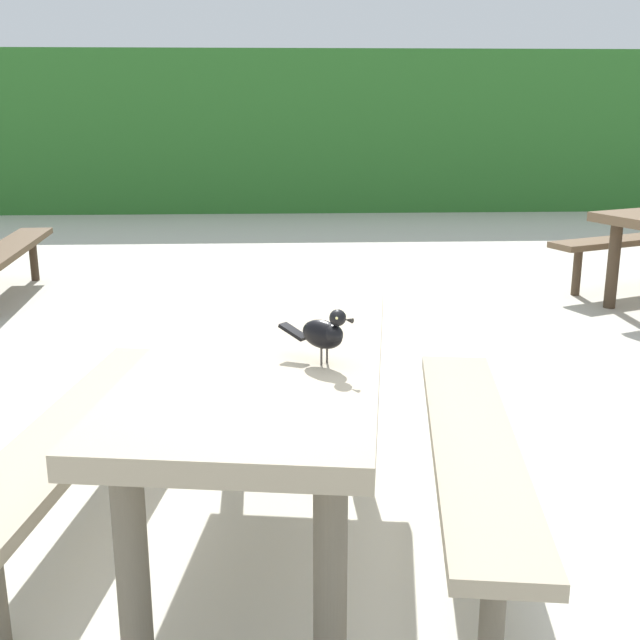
{
  "coord_description": "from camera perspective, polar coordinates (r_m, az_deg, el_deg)",
  "views": [
    {
      "loc": [
        -0.02,
        -2.35,
        1.53
      ],
      "look_at": [
        0.11,
        0.13,
        0.84
      ],
      "focal_mm": 44.26,
      "sensor_mm": 36.0,
      "label": 1
    }
  ],
  "objects": [
    {
      "name": "picnic_table_foreground",
      "position": [
        2.72,
        -3.74,
        -5.54
      ],
      "size": [
        1.9,
        1.92,
        0.74
      ],
      "color": "gray",
      "rests_on": "ground"
    },
    {
      "name": "ground_plane",
      "position": [
        2.8,
        -2.13,
        -17.56
      ],
      "size": [
        60.0,
        60.0,
        0.0
      ],
      "primitive_type": "plane",
      "color": "beige"
    },
    {
      "name": "bird_grackle",
      "position": [
        2.43,
        0.36,
        -0.91
      ],
      "size": [
        0.23,
        0.21,
        0.18
      ],
      "color": "black",
      "rests_on": "picnic_table_foreground"
    },
    {
      "name": "hedge_wall",
      "position": [
        12.28,
        -2.79,
        13.52
      ],
      "size": [
        28.0,
        1.94,
        2.25
      ],
      "primitive_type": "cube",
      "color": "#2D6B28",
      "rests_on": "ground"
    }
  ]
}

